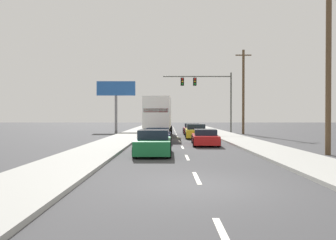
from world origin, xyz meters
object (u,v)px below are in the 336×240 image
(box_truck, at_px, (158,115))
(utility_pole_near, at_px, (328,61))
(car_navy, at_px, (158,136))
(car_red, at_px, (205,138))
(roadside_billboard, at_px, (116,94))
(car_maroon, at_px, (191,129))
(traffic_signal_mast, at_px, (203,87))
(car_yellow, at_px, (195,132))
(car_green, at_px, (154,143))
(utility_pole_mid, at_px, (243,91))

(box_truck, relative_size, utility_pole_near, 0.92)
(utility_pole_near, bearing_deg, car_navy, 140.36)
(car_red, relative_size, roadside_billboard, 0.62)
(car_maroon, xyz_separation_m, car_red, (-0.08, -13.30, -0.06))
(utility_pole_near, bearing_deg, traffic_signal_mast, 100.23)
(car_red, distance_m, utility_pole_near, 9.17)
(car_yellow, bearing_deg, utility_pole_near, -65.62)
(car_red, distance_m, roadside_billboard, 23.31)
(car_green, relative_size, car_maroon, 0.89)
(car_yellow, bearing_deg, car_maroon, 89.11)
(traffic_signal_mast, distance_m, utility_pole_near, 22.34)
(car_navy, relative_size, car_yellow, 0.94)
(car_red, distance_m, traffic_signal_mast, 17.21)
(box_truck, bearing_deg, utility_pole_mid, 23.36)
(car_yellow, bearing_deg, utility_pole_mid, 47.17)
(car_navy, xyz_separation_m, car_yellow, (3.32, 5.21, 0.05))
(car_maroon, relative_size, traffic_signal_mast, 0.54)
(utility_pole_near, bearing_deg, car_green, 178.75)
(car_maroon, distance_m, utility_pole_mid, 7.41)
(roadside_billboard, bearing_deg, utility_pole_mid, -23.96)
(car_navy, xyz_separation_m, utility_pole_near, (9.09, -7.53, 4.38))
(car_green, bearing_deg, roadside_billboard, 103.78)
(car_maroon, height_order, utility_pole_near, utility_pole_near)
(car_green, xyz_separation_m, car_red, (3.36, 5.43, -0.08))
(utility_pole_mid, bearing_deg, car_navy, -128.60)
(car_navy, height_order, traffic_signal_mast, traffic_signal_mast)
(car_navy, xyz_separation_m, roadside_billboard, (-6.42, 18.76, 4.53))
(traffic_signal_mast, bearing_deg, car_maroon, -119.29)
(car_red, bearing_deg, box_truck, 110.51)
(traffic_signal_mast, distance_m, roadside_billboard, 12.34)
(box_truck, bearing_deg, car_navy, -88.36)
(box_truck, xyz_separation_m, utility_pole_mid, (9.59, 4.14, 2.77))
(car_navy, distance_m, traffic_signal_mast, 16.14)
(car_yellow, xyz_separation_m, traffic_signal_mast, (1.81, 9.24, 5.00))
(traffic_signal_mast, relative_size, roadside_billboard, 1.24)
(box_truck, xyz_separation_m, traffic_signal_mast, (5.34, 6.84, 3.41))
(car_red, xyz_separation_m, utility_pole_mid, (6.04, 13.65, 4.44))
(car_maroon, bearing_deg, roadside_billboard, 143.16)
(car_navy, height_order, car_green, car_green)
(car_yellow, height_order, traffic_signal_mast, traffic_signal_mast)
(car_red, height_order, roadside_billboard, roadside_billboard)
(car_yellow, relative_size, traffic_signal_mast, 0.55)
(car_maroon, bearing_deg, utility_pole_near, -73.31)
(utility_pole_mid, distance_m, roadside_billboard, 17.29)
(car_green, xyz_separation_m, traffic_signal_mast, (5.15, 21.78, 5.00))
(car_yellow, relative_size, roadside_billboard, 0.68)
(utility_pole_near, bearing_deg, utility_pole_mid, 89.15)
(car_green, xyz_separation_m, utility_pole_near, (9.11, -0.20, 4.32))
(car_yellow, distance_m, traffic_signal_mast, 10.66)
(car_red, bearing_deg, car_maroon, 89.67)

